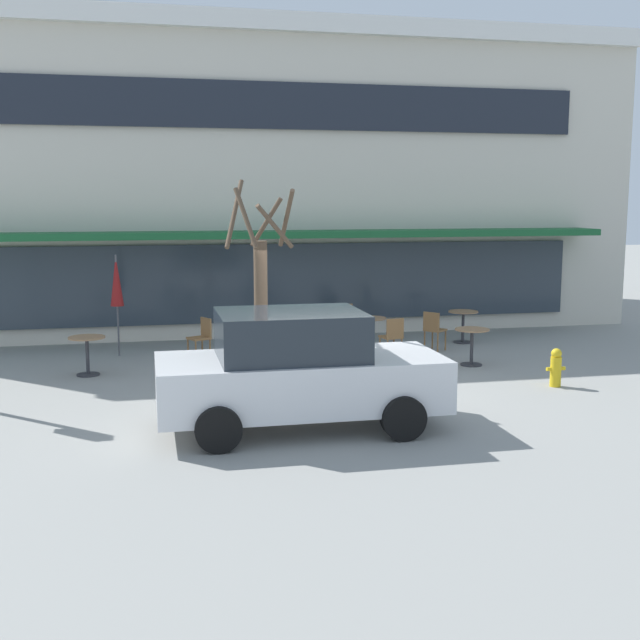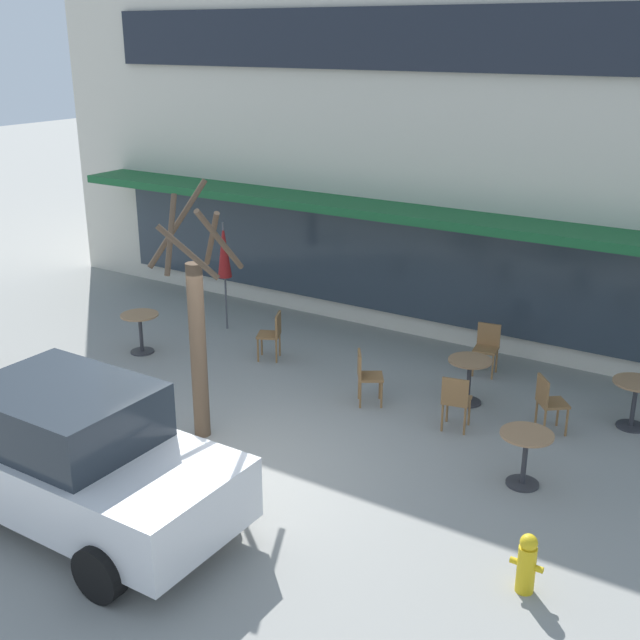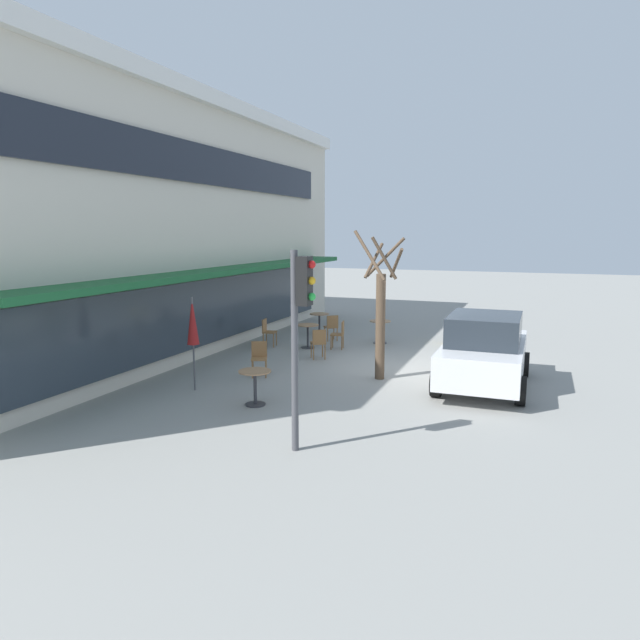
{
  "view_description": "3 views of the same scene",
  "coord_description": "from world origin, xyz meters",
  "px_view_note": "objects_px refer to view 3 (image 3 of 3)",
  "views": [
    {
      "loc": [
        -3.14,
        -13.38,
        3.38
      ],
      "look_at": [
        0.37,
        2.55,
        0.91
      ],
      "focal_mm": 45.0,
      "sensor_mm": 36.0,
      "label": 1
    },
    {
      "loc": [
        6.1,
        -7.6,
        5.66
      ],
      "look_at": [
        -0.49,
        2.73,
        1.27
      ],
      "focal_mm": 45.0,
      "sensor_mm": 36.0,
      "label": 2
    },
    {
      "loc": [
        -14.8,
        -3.13,
        3.7
      ],
      "look_at": [
        -0.31,
        2.43,
        1.28
      ],
      "focal_mm": 32.0,
      "sensor_mm": 36.0,
      "label": 3
    }
  ],
  "objects_px": {
    "cafe_table_by_tree": "(308,332)",
    "cafe_chair_0": "(319,342)",
    "cafe_table_streetside": "(380,328)",
    "fire_hydrant": "(447,333)",
    "patio_umbrella_green_folded": "(193,322)",
    "cafe_chair_1": "(340,333)",
    "parked_sedan": "(484,351)",
    "traffic_light_pole": "(300,318)",
    "cafe_table_near_wall": "(319,320)",
    "cafe_table_mid_patio": "(255,382)",
    "cafe_chair_4": "(259,356)",
    "cafe_chair_3": "(268,330)",
    "cafe_chair_2": "(332,326)",
    "street_tree": "(381,313)"
  },
  "relations": [
    {
      "from": "cafe_chair_2",
      "to": "fire_hydrant",
      "type": "xyz_separation_m",
      "value": [
        0.96,
        -3.73,
        -0.17
      ]
    },
    {
      "from": "cafe_table_near_wall",
      "to": "cafe_table_by_tree",
      "type": "xyz_separation_m",
      "value": [
        -2.44,
        -0.54,
        0.0
      ]
    },
    {
      "from": "street_tree",
      "to": "cafe_table_near_wall",
      "type": "bearing_deg",
      "value": 34.63
    },
    {
      "from": "cafe_table_by_tree",
      "to": "cafe_chair_3",
      "type": "distance_m",
      "value": 1.34
    },
    {
      "from": "fire_hydrant",
      "to": "cafe_chair_3",
      "type": "bearing_deg",
      "value": 115.53
    },
    {
      "from": "street_tree",
      "to": "fire_hydrant",
      "type": "relative_size",
      "value": 5.29
    },
    {
      "from": "cafe_table_by_tree",
      "to": "cafe_chair_4",
      "type": "distance_m",
      "value": 3.76
    },
    {
      "from": "cafe_table_near_wall",
      "to": "street_tree",
      "type": "relative_size",
      "value": 0.2
    },
    {
      "from": "patio_umbrella_green_folded",
      "to": "traffic_light_pole",
      "type": "bearing_deg",
      "value": -124.13
    },
    {
      "from": "cafe_table_near_wall",
      "to": "cafe_chair_0",
      "type": "xyz_separation_m",
      "value": [
        -3.83,
        -1.45,
        0.01
      ]
    },
    {
      "from": "cafe_table_near_wall",
      "to": "cafe_chair_3",
      "type": "bearing_deg",
      "value": 163.65
    },
    {
      "from": "cafe_table_near_wall",
      "to": "cafe_chair_0",
      "type": "distance_m",
      "value": 4.1
    },
    {
      "from": "cafe_chair_4",
      "to": "cafe_table_near_wall",
      "type": "bearing_deg",
      "value": 6.66
    },
    {
      "from": "cafe_table_mid_patio",
      "to": "cafe_table_near_wall",
      "type": "bearing_deg",
      "value": 11.89
    },
    {
      "from": "cafe_table_near_wall",
      "to": "cafe_table_mid_patio",
      "type": "xyz_separation_m",
      "value": [
        -8.46,
        -1.78,
        0.0
      ]
    },
    {
      "from": "fire_hydrant",
      "to": "patio_umbrella_green_folded",
      "type": "bearing_deg",
      "value": 149.19
    },
    {
      "from": "cafe_table_near_wall",
      "to": "cafe_chair_3",
      "type": "height_order",
      "value": "cafe_chair_3"
    },
    {
      "from": "cafe_table_by_tree",
      "to": "cafe_chair_4",
      "type": "height_order",
      "value": "cafe_chair_4"
    },
    {
      "from": "cafe_chair_4",
      "to": "cafe_chair_3",
      "type": "bearing_deg",
      "value": 23.01
    },
    {
      "from": "parked_sedan",
      "to": "traffic_light_pole",
      "type": "distance_m",
      "value": 6.05
    },
    {
      "from": "cafe_chair_2",
      "to": "fire_hydrant",
      "type": "height_order",
      "value": "cafe_chair_2"
    },
    {
      "from": "cafe_table_streetside",
      "to": "cafe_table_by_tree",
      "type": "height_order",
      "value": "same"
    },
    {
      "from": "cafe_chair_1",
      "to": "fire_hydrant",
      "type": "bearing_deg",
      "value": -54.84
    },
    {
      "from": "cafe_table_streetside",
      "to": "cafe_chair_2",
      "type": "relative_size",
      "value": 0.85
    },
    {
      "from": "patio_umbrella_green_folded",
      "to": "cafe_chair_2",
      "type": "height_order",
      "value": "patio_umbrella_green_folded"
    },
    {
      "from": "cafe_table_streetside",
      "to": "cafe_table_mid_patio",
      "type": "height_order",
      "value": "same"
    },
    {
      "from": "cafe_table_near_wall",
      "to": "cafe_chair_2",
      "type": "height_order",
      "value": "cafe_chair_2"
    },
    {
      "from": "cafe_table_near_wall",
      "to": "traffic_light_pole",
      "type": "height_order",
      "value": "traffic_light_pole"
    },
    {
      "from": "cafe_table_near_wall",
      "to": "parked_sedan",
      "type": "relative_size",
      "value": 0.18
    },
    {
      "from": "cafe_table_mid_patio",
      "to": "cafe_chair_4",
      "type": "distance_m",
      "value": 2.51
    },
    {
      "from": "cafe_table_by_tree",
      "to": "parked_sedan",
      "type": "height_order",
      "value": "parked_sedan"
    },
    {
      "from": "cafe_chair_1",
      "to": "parked_sedan",
      "type": "xyz_separation_m",
      "value": [
        -2.94,
        -4.66,
        0.35
      ]
    },
    {
      "from": "cafe_chair_2",
      "to": "parked_sedan",
      "type": "bearing_deg",
      "value": -127.54
    },
    {
      "from": "cafe_table_by_tree",
      "to": "traffic_light_pole",
      "type": "bearing_deg",
      "value": -158.6
    },
    {
      "from": "cafe_table_mid_patio",
      "to": "cafe_chair_2",
      "type": "xyz_separation_m",
      "value": [
        7.41,
        0.93,
        0.01
      ]
    },
    {
      "from": "cafe_chair_1",
      "to": "traffic_light_pole",
      "type": "xyz_separation_m",
      "value": [
        -8.26,
        -2.15,
        1.77
      ]
    },
    {
      "from": "cafe_table_streetside",
      "to": "fire_hydrant",
      "type": "distance_m",
      "value": 2.22
    },
    {
      "from": "cafe_table_streetside",
      "to": "cafe_table_mid_patio",
      "type": "distance_m",
      "value": 7.66
    },
    {
      "from": "cafe_chair_3",
      "to": "fire_hydrant",
      "type": "relative_size",
      "value": 1.26
    },
    {
      "from": "patio_umbrella_green_folded",
      "to": "cafe_chair_0",
      "type": "distance_m",
      "value": 4.52
    },
    {
      "from": "cafe_table_by_tree",
      "to": "cafe_table_mid_patio",
      "type": "bearing_deg",
      "value": -168.36
    },
    {
      "from": "cafe_chair_1",
      "to": "parked_sedan",
      "type": "height_order",
      "value": "parked_sedan"
    },
    {
      "from": "cafe_chair_1",
      "to": "street_tree",
      "type": "xyz_separation_m",
      "value": [
        -3.12,
        -2.15,
        1.15
      ]
    },
    {
      "from": "cafe_table_by_tree",
      "to": "cafe_chair_0",
      "type": "bearing_deg",
      "value": -146.84
    },
    {
      "from": "cafe_table_near_wall",
      "to": "cafe_table_streetside",
      "type": "bearing_deg",
      "value": -108.6
    },
    {
      "from": "cafe_chair_2",
      "to": "cafe_table_streetside",
      "type": "bearing_deg",
      "value": -82.52
    },
    {
      "from": "cafe_chair_3",
      "to": "parked_sedan",
      "type": "bearing_deg",
      "value": -109.82
    },
    {
      "from": "cafe_chair_2",
      "to": "parked_sedan",
      "type": "distance_m",
      "value": 6.77
    },
    {
      "from": "parked_sedan",
      "to": "street_tree",
      "type": "bearing_deg",
      "value": 93.99
    },
    {
      "from": "traffic_light_pole",
      "to": "parked_sedan",
      "type": "bearing_deg",
      "value": -25.24
    }
  ]
}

